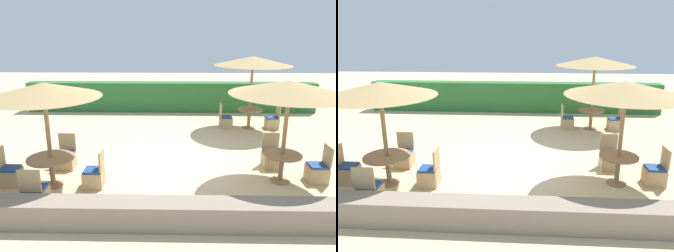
{
  "view_description": "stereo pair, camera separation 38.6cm",
  "coord_description": "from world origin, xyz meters",
  "views": [
    {
      "loc": [
        0.22,
        -8.58,
        3.61
      ],
      "look_at": [
        0.0,
        0.6,
        0.9
      ],
      "focal_mm": 35.0,
      "sensor_mm": 36.0,
      "label": 1
    },
    {
      "loc": [
        0.6,
        -8.57,
        3.61
      ],
      "look_at": [
        0.0,
        0.6,
        0.9
      ],
      "focal_mm": 35.0,
      "sensor_mm": 36.0,
      "label": 2
    }
  ],
  "objects": [
    {
      "name": "ground_plane",
      "position": [
        0.0,
        0.0,
        0.0
      ],
      "size": [
        40.0,
        40.0,
        0.0
      ],
      "primitive_type": "plane",
      "color": "#D1BA8C"
    },
    {
      "name": "hedge_row",
      "position": [
        0.0,
        6.15,
        0.66
      ],
      "size": [
        13.0,
        0.7,
        1.33
      ],
      "primitive_type": "cube",
      "color": "#2D6B33",
      "rests_on": "ground_plane"
    },
    {
      "name": "stone_border",
      "position": [
        0.0,
        -3.12,
        0.26
      ],
      "size": [
        10.0,
        0.56,
        0.52
      ],
      "primitive_type": "cube",
      "color": "gray",
      "rests_on": "ground_plane"
    },
    {
      "name": "parasol_front_left",
      "position": [
        -2.71,
        -1.48,
        2.32
      ],
      "size": [
        2.58,
        2.58,
        2.49
      ],
      "color": "#93704C",
      "rests_on": "ground_plane"
    },
    {
      "name": "round_table_front_left",
      "position": [
        -2.71,
        -1.48,
        0.58
      ],
      "size": [
        1.1,
        1.1,
        0.72
      ],
      "color": "#93704C",
      "rests_on": "ground_plane"
    },
    {
      "name": "patio_chair_front_left_south",
      "position": [
        -2.71,
        -2.47,
        0.26
      ],
      "size": [
        0.46,
        0.46,
        0.93
      ],
      "color": "tan",
      "rests_on": "ground_plane"
    },
    {
      "name": "patio_chair_front_left_east",
      "position": [
        -1.7,
        -1.51,
        0.26
      ],
      "size": [
        0.46,
        0.46,
        0.93
      ],
      "rotation": [
        0.0,
        0.0,
        1.57
      ],
      "color": "tan",
      "rests_on": "ground_plane"
    },
    {
      "name": "patio_chair_front_left_west",
      "position": [
        -3.76,
        -1.47,
        0.26
      ],
      "size": [
        0.46,
        0.46,
        0.93
      ],
      "rotation": [
        0.0,
        0.0,
        -1.57
      ],
      "color": "tan",
      "rests_on": "ground_plane"
    },
    {
      "name": "patio_chair_front_left_north",
      "position": [
        -2.72,
        -0.44,
        0.26
      ],
      "size": [
        0.46,
        0.46,
        0.93
      ],
      "rotation": [
        0.0,
        0.0,
        3.14
      ],
      "color": "tan",
      "rests_on": "ground_plane"
    },
    {
      "name": "parasol_back_right",
      "position": [
        3.01,
        3.48,
        2.52
      ],
      "size": [
        2.8,
        2.8,
        2.69
      ],
      "color": "#93704C",
      "rests_on": "ground_plane"
    },
    {
      "name": "round_table_back_right",
      "position": [
        3.01,
        3.48,
        0.56
      ],
      "size": [
        0.94,
        0.94,
        0.74
      ],
      "color": "#93704C",
      "rests_on": "ground_plane"
    },
    {
      "name": "patio_chair_back_right_west",
      "position": [
        2.12,
        3.5,
        0.26
      ],
      "size": [
        0.46,
        0.46,
        0.93
      ],
      "rotation": [
        0.0,
        0.0,
        -1.57
      ],
      "color": "tan",
      "rests_on": "ground_plane"
    },
    {
      "name": "patio_chair_back_right_east",
      "position": [
        3.89,
        3.45,
        0.26
      ],
      "size": [
        0.46,
        0.46,
        0.93
      ],
      "rotation": [
        0.0,
        0.0,
        1.57
      ],
      "color": "tan",
      "rests_on": "ground_plane"
    },
    {
      "name": "parasol_front_right",
      "position": [
        2.81,
        -1.13,
        2.33
      ],
      "size": [
        2.76,
        2.76,
        2.51
      ],
      "color": "#93704C",
      "rests_on": "ground_plane"
    },
    {
      "name": "round_table_front_right",
      "position": [
        2.81,
        -1.13,
        0.54
      ],
      "size": [
        0.92,
        0.92,
        0.73
      ],
      "color": "#93704C",
      "rests_on": "ground_plane"
    },
    {
      "name": "patio_chair_front_right_north",
      "position": [
        2.82,
        -0.26,
        0.26
      ],
      "size": [
        0.46,
        0.46,
        0.93
      ],
      "rotation": [
        0.0,
        0.0,
        3.14
      ],
      "color": "tan",
      "rests_on": "ground_plane"
    },
    {
      "name": "patio_chair_front_right_east",
      "position": [
        3.72,
        -1.1,
        0.26
      ],
      "size": [
        0.46,
        0.46,
        0.93
      ],
      "rotation": [
        0.0,
        0.0,
        1.57
      ],
      "color": "tan",
      "rests_on": "ground_plane"
    }
  ]
}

